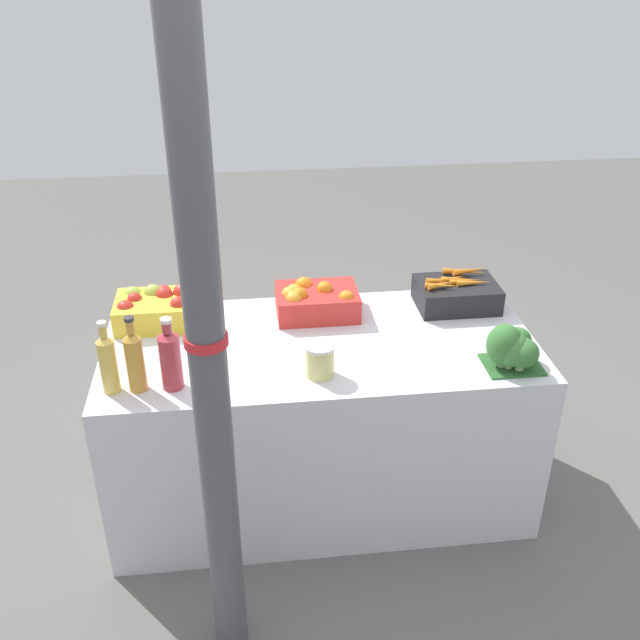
# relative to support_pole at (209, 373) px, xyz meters

# --- Properties ---
(ground_plane) EXTENTS (10.00, 10.00, 0.00)m
(ground_plane) POSITION_rel_support_pole_xyz_m (0.41, 0.75, -1.16)
(ground_plane) COLOR #605E59
(market_table) EXTENTS (1.78, 0.84, 0.80)m
(market_table) POSITION_rel_support_pole_xyz_m (0.41, 0.75, -0.76)
(market_table) COLOR silver
(market_table) RESTS_ON ground_plane
(support_pole) EXTENTS (0.13, 0.13, 2.31)m
(support_pole) POSITION_rel_support_pole_xyz_m (0.00, 0.00, 0.00)
(support_pole) COLOR #4C4C51
(support_pole) RESTS_ON ground_plane
(apple_crate) EXTENTS (0.35, 0.26, 0.15)m
(apple_crate) POSITION_rel_support_pole_xyz_m (-0.26, 1.00, -0.29)
(apple_crate) COLOR gold
(apple_crate) RESTS_ON market_table
(orange_crate) EXTENTS (0.35, 0.26, 0.15)m
(orange_crate) POSITION_rel_support_pole_xyz_m (0.42, 0.99, -0.29)
(orange_crate) COLOR red
(orange_crate) RESTS_ON market_table
(carrot_crate) EXTENTS (0.35, 0.26, 0.15)m
(carrot_crate) POSITION_rel_support_pole_xyz_m (1.06, 0.99, -0.30)
(carrot_crate) COLOR black
(carrot_crate) RESTS_ON market_table
(broccoli_pile) EXTENTS (0.22, 0.20, 0.19)m
(broccoli_pile) POSITION_rel_support_pole_xyz_m (1.12, 0.47, -0.27)
(broccoli_pile) COLOR #2D602D
(broccoli_pile) RESTS_ON market_table
(juice_bottle_golden) EXTENTS (0.06, 0.06, 0.29)m
(juice_bottle_golden) POSITION_rel_support_pole_xyz_m (-0.39, 0.48, -0.24)
(juice_bottle_golden) COLOR gold
(juice_bottle_golden) RESTS_ON market_table
(juice_bottle_amber) EXTENTS (0.07, 0.07, 0.30)m
(juice_bottle_amber) POSITION_rel_support_pole_xyz_m (-0.29, 0.48, -0.23)
(juice_bottle_amber) COLOR gold
(juice_bottle_amber) RESTS_ON market_table
(juice_bottle_ruby) EXTENTS (0.08, 0.08, 0.29)m
(juice_bottle_ruby) POSITION_rel_support_pole_xyz_m (-0.17, 0.48, -0.24)
(juice_bottle_ruby) COLOR #B2333D
(juice_bottle_ruby) RESTS_ON market_table
(pickle_jar) EXTENTS (0.11, 0.11, 0.13)m
(pickle_jar) POSITION_rel_support_pole_xyz_m (0.38, 0.50, -0.29)
(pickle_jar) COLOR #D1CC75
(pickle_jar) RESTS_ON market_table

